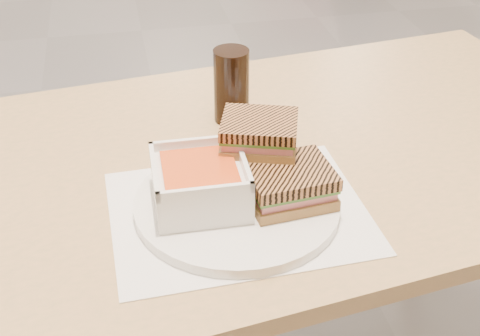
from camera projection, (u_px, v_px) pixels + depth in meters
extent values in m
cube|color=tan|center=(286.00, 155.00, 1.09)|extent=(1.28, 0.85, 0.03)
cylinder|color=tan|center=(429.00, 179.00, 1.68)|extent=(0.06, 0.06, 0.72)
cube|color=white|center=(238.00, 212.00, 0.93)|extent=(0.38, 0.30, 0.00)
cylinder|color=white|center=(237.00, 204.00, 0.93)|extent=(0.30, 0.30, 0.02)
cube|color=white|center=(200.00, 187.00, 0.91)|extent=(0.13, 0.13, 0.05)
cube|color=#DC4218|center=(199.00, 169.00, 0.89)|extent=(0.10, 0.10, 0.01)
cube|color=white|center=(243.00, 162.00, 0.90)|extent=(0.01, 0.13, 0.02)
cube|color=white|center=(154.00, 171.00, 0.88)|extent=(0.01, 0.13, 0.02)
cube|color=white|center=(194.00, 143.00, 0.94)|extent=(0.13, 0.01, 0.02)
cube|color=white|center=(206.00, 192.00, 0.84)|extent=(0.13, 0.01, 0.02)
cube|color=olive|center=(288.00, 194.00, 0.92)|extent=(0.13, 0.11, 0.02)
cube|color=#C56769|center=(289.00, 186.00, 0.92)|extent=(0.12, 0.10, 0.01)
cube|color=#386B23|center=(289.00, 181.00, 0.91)|extent=(0.13, 0.11, 0.01)
cube|color=#966132|center=(289.00, 174.00, 0.90)|extent=(0.13, 0.11, 0.02)
cube|color=olive|center=(259.00, 144.00, 0.95)|extent=(0.13, 0.12, 0.02)
cube|color=#C56769|center=(259.00, 136.00, 0.94)|extent=(0.12, 0.11, 0.01)
cube|color=#386B23|center=(259.00, 131.00, 0.93)|extent=(0.13, 0.12, 0.01)
cube|color=#966132|center=(259.00, 124.00, 0.93)|extent=(0.13, 0.12, 0.02)
cylinder|color=black|center=(231.00, 86.00, 1.12)|extent=(0.06, 0.06, 0.13)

